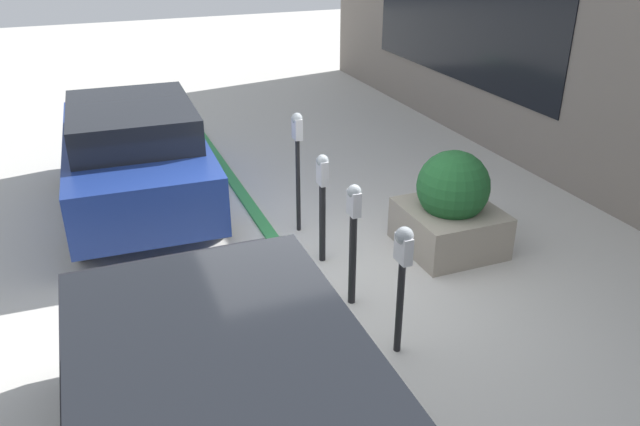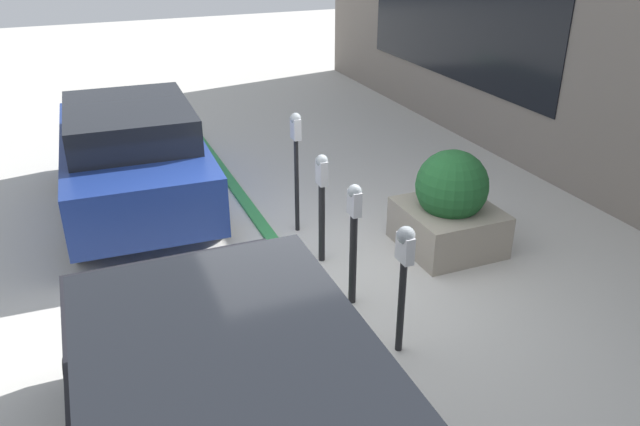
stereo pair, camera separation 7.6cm
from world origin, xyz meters
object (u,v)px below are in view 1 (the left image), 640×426
parking_meter_nearest (402,264)px  parking_meter_fourth (298,149)px  parked_car_middle (135,153)px  parking_meter_second (353,229)px  planter_box (451,208)px  parking_meter_middle (322,193)px

parking_meter_nearest → parking_meter_fourth: parking_meter_fourth is taller
parking_meter_fourth → parked_car_middle: parking_meter_fourth is taller
parking_meter_second → parked_car_middle: 3.70m
parking_meter_fourth → parked_car_middle: 2.36m
parking_meter_nearest → planter_box: bearing=-44.4°
parking_meter_second → parking_meter_nearest: bearing=-175.6°
parked_car_middle → parking_meter_middle: bearing=-140.5°
parking_meter_middle → parking_meter_second: bearing=177.4°
parking_meter_second → parked_car_middle: (3.26, 1.75, -0.08)m
parking_meter_fourth → parked_car_middle: bearing=50.1°
parking_meter_second → parking_meter_fourth: 1.78m
parked_car_middle → planter_box: bearing=-126.1°
parking_meter_middle → parking_meter_nearest: bearing=-179.2°
parked_car_middle → parking_meter_second: bearing=-149.9°
parking_meter_middle → parked_car_middle: parked_car_middle is taller
parking_meter_nearest → parking_meter_middle: size_ratio=0.98×
parking_meter_middle → planter_box: bearing=-100.3°
planter_box → parked_car_middle: (2.61, 3.33, 0.24)m
parking_meter_nearest → parking_meter_second: 0.89m
parking_meter_middle → parked_car_middle: (2.33, 1.79, -0.08)m
parking_meter_nearest → planter_box: parking_meter_nearest is taller
parking_meter_middle → parked_car_middle: size_ratio=0.33×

